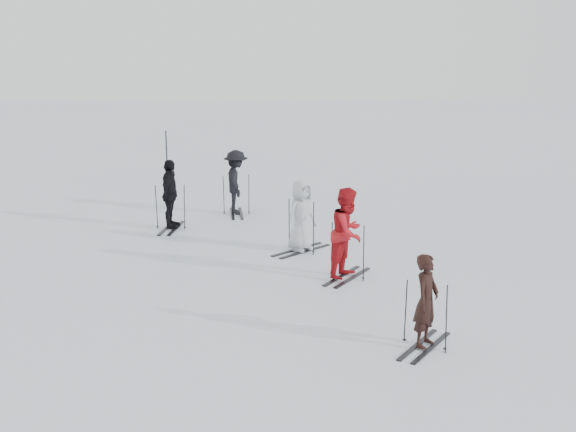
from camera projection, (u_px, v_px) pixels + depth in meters
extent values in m
plane|color=silver|center=(286.00, 267.00, 16.94)|extent=(120.00, 120.00, 0.00)
imported|color=black|center=(426.00, 302.00, 12.15)|extent=(0.63, 0.70, 1.61)
imported|color=#AE1319|center=(348.00, 234.00, 15.92)|extent=(1.14, 1.22, 2.01)
imported|color=#B4B9BE|center=(301.00, 216.00, 18.12)|extent=(1.01, 1.03, 1.79)
imported|color=black|center=(170.00, 195.00, 20.42)|extent=(0.53, 1.17, 1.96)
imported|color=black|center=(236.00, 183.00, 22.32)|extent=(0.92, 1.37, 1.97)
cylinder|color=black|center=(167.00, 159.00, 26.70)|extent=(0.06, 0.06, 2.13)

